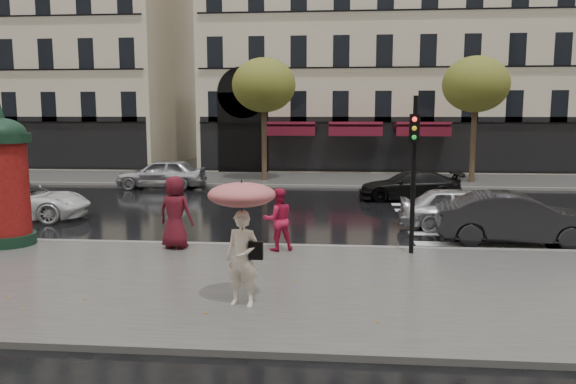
# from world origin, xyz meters

# --- Properties ---
(ground) EXTENTS (160.00, 160.00, 0.00)m
(ground) POSITION_xyz_m (0.00, 0.00, 0.00)
(ground) COLOR black
(ground) RESTS_ON ground
(near_sidewalk) EXTENTS (90.00, 7.00, 0.12)m
(near_sidewalk) POSITION_xyz_m (0.00, -0.50, 0.06)
(near_sidewalk) COLOR #474744
(near_sidewalk) RESTS_ON ground
(far_sidewalk) EXTENTS (90.00, 6.00, 0.12)m
(far_sidewalk) POSITION_xyz_m (0.00, 19.00, 0.06)
(far_sidewalk) COLOR #474744
(far_sidewalk) RESTS_ON ground
(near_kerb) EXTENTS (90.00, 0.25, 0.14)m
(near_kerb) POSITION_xyz_m (0.00, 3.00, 0.07)
(near_kerb) COLOR slate
(near_kerb) RESTS_ON ground
(far_kerb) EXTENTS (90.00, 0.25, 0.14)m
(far_kerb) POSITION_xyz_m (0.00, 16.00, 0.07)
(far_kerb) COLOR slate
(far_kerb) RESTS_ON ground
(zebra_crossing) EXTENTS (3.60, 11.75, 0.01)m
(zebra_crossing) POSITION_xyz_m (6.00, 9.60, 0.01)
(zebra_crossing) COLOR silver
(zebra_crossing) RESTS_ON ground
(bldg_far_corner) EXTENTS (26.00, 14.00, 22.90)m
(bldg_far_corner) POSITION_xyz_m (6.00, 30.00, 11.31)
(bldg_far_corner) COLOR #B7A88C
(bldg_far_corner) RESTS_ON ground
(bldg_far_left) EXTENTS (24.00, 14.00, 22.90)m
(bldg_far_left) POSITION_xyz_m (-22.00, 30.00, 11.31)
(bldg_far_left) COLOR #B7A88C
(bldg_far_left) RESTS_ON ground
(tree_far_left) EXTENTS (3.40, 3.40, 6.64)m
(tree_far_left) POSITION_xyz_m (-2.00, 18.00, 5.17)
(tree_far_left) COLOR #38281C
(tree_far_left) RESTS_ON ground
(tree_far_right) EXTENTS (3.40, 3.40, 6.64)m
(tree_far_right) POSITION_xyz_m (9.00, 18.00, 5.17)
(tree_far_right) COLOR #38281C
(tree_far_right) RESTS_ON ground
(woman_umbrella) EXTENTS (1.26, 1.26, 2.42)m
(woman_umbrella) POSITION_xyz_m (0.19, -1.95, 1.72)
(woman_umbrella) COLOR #F6E2CB
(woman_umbrella) RESTS_ON near_sidewalk
(woman_red) EXTENTS (0.98, 0.87, 1.66)m
(woman_red) POSITION_xyz_m (0.40, 2.40, 0.95)
(woman_red) COLOR #BD173F
(woman_red) RESTS_ON near_sidewalk
(man_burgundy) EXTENTS (1.07, 0.83, 1.96)m
(man_burgundy) POSITION_xyz_m (-2.37, 2.40, 1.10)
(man_burgundy) COLOR #50101A
(man_burgundy) RESTS_ON near_sidewalk
(morris_column) EXTENTS (1.46, 1.46, 3.93)m
(morris_column) POSITION_xyz_m (-7.10, 2.40, 2.00)
(morris_column) COLOR black
(morris_column) RESTS_ON near_sidewalk
(traffic_light) EXTENTS (0.28, 0.39, 4.05)m
(traffic_light) POSITION_xyz_m (3.88, 2.33, 2.57)
(traffic_light) COLOR black
(traffic_light) RESTS_ON near_sidewalk
(car_silver) EXTENTS (4.09, 1.77, 1.37)m
(car_silver) POSITION_xyz_m (5.99, 6.19, 0.69)
(car_silver) COLOR silver
(car_silver) RESTS_ON ground
(car_darkgrey) EXTENTS (4.57, 1.90, 1.47)m
(car_darkgrey) POSITION_xyz_m (7.06, 4.20, 0.73)
(car_darkgrey) COLOR black
(car_darkgrey) RESTS_ON ground
(car_white) EXTENTS (4.93, 2.72, 1.31)m
(car_white) POSITION_xyz_m (-9.16, 6.52, 0.65)
(car_white) COLOR white
(car_white) RESTS_ON ground
(car_black) EXTENTS (4.44, 2.02, 1.26)m
(car_black) POSITION_xyz_m (5.07, 12.30, 0.63)
(car_black) COLOR black
(car_black) RESTS_ON ground
(car_far_silver) EXTENTS (4.44, 1.93, 1.49)m
(car_far_silver) POSITION_xyz_m (-6.78, 15.00, 0.74)
(car_far_silver) COLOR #ACACB1
(car_far_silver) RESTS_ON ground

